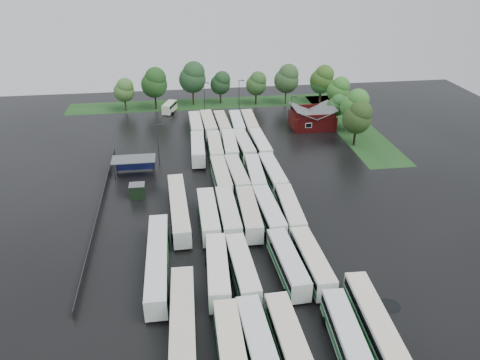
{
  "coord_description": "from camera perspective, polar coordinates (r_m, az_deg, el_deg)",
  "views": [
    {
      "loc": [
        -8.22,
        -61.68,
        40.46
      ],
      "look_at": [
        2.0,
        12.0,
        2.5
      ],
      "focal_mm": 35.0,
      "sensor_mm": 36.0,
      "label": 1
    }
  ],
  "objects": [
    {
      "name": "tree_north_2",
      "position": [
        130.36,
        -5.77,
        12.38
      ],
      "size": [
        7.29,
        7.29,
        12.08
      ],
      "color": "#372415",
      "rests_on": "ground"
    },
    {
      "name": "bus_r0c1",
      "position": [
        52.89,
        2.29,
        -19.65
      ],
      "size": [
        3.35,
        13.12,
        3.62
      ],
      "rotation": [
        0.0,
        0.0,
        0.05
      ],
      "color": "silver",
      "rests_on": "ground"
    },
    {
      "name": "grass_strip_east",
      "position": [
        119.73,
        13.35,
        6.54
      ],
      "size": [
        10.0,
        50.0,
        0.01
      ],
      "primitive_type": "cube",
      "color": "#194016",
      "rests_on": "ground"
    },
    {
      "name": "ground",
      "position": [
        74.22,
        -0.26,
        -6.0
      ],
      "size": [
        160.0,
        160.0,
        0.0
      ],
      "primitive_type": "plane",
      "color": "black",
      "rests_on": "ground"
    },
    {
      "name": "bus_r3c2",
      "position": [
        86.35,
        -0.39,
        0.56
      ],
      "size": [
        3.36,
        12.94,
        3.57
      ],
      "rotation": [
        0.0,
        0.0,
        0.05
      ],
      "color": "silver",
      "rests_on": "ground"
    },
    {
      "name": "tree_north_5",
      "position": [
        131.24,
        5.76,
        12.22
      ],
      "size": [
        6.75,
        6.75,
        11.18
      ],
      "color": "#3C2B1A",
      "rests_on": "ground"
    },
    {
      "name": "bus_r4c3",
      "position": [
        99.05,
        0.46,
        4.18
      ],
      "size": [
        3.39,
        13.09,
        3.61
      ],
      "rotation": [
        0.0,
        0.0,
        0.05
      ],
      "color": "silver",
      "rests_on": "ground"
    },
    {
      "name": "bus_r1c0",
      "position": [
        62.55,
        -2.75,
        -10.95
      ],
      "size": [
        3.38,
        13.16,
        3.63
      ],
      "rotation": [
        0.0,
        0.0,
        -0.05
      ],
      "color": "silver",
      "rests_on": "ground"
    },
    {
      "name": "tree_east_4",
      "position": [
        133.75,
        10.03,
        12.09
      ],
      "size": [
        6.44,
        6.44,
        10.67
      ],
      "color": "#3C2D1A",
      "rests_on": "ground"
    },
    {
      "name": "artic_bus_west_a",
      "position": [
        54.52,
        -6.98,
        -18.04
      ],
      "size": [
        3.33,
        19.82,
        3.66
      ],
      "rotation": [
        0.0,
        0.0,
        -0.03
      ],
      "color": "silver",
      "rests_on": "ground"
    },
    {
      "name": "west_fence",
      "position": [
        81.48,
        -16.74,
        -3.52
      ],
      "size": [
        0.1,
        50.0,
        1.2
      ],
      "primitive_type": "cube",
      "color": "#2D2D30",
      "rests_on": "ground"
    },
    {
      "name": "tree_north_1",
      "position": [
        128.13,
        -10.37,
        11.63
      ],
      "size": [
        6.9,
        6.9,
        11.42
      ],
      "color": "black",
      "rests_on": "ground"
    },
    {
      "name": "bus_r5c1",
      "position": [
        111.11,
        -3.86,
        6.74
      ],
      "size": [
        3.29,
        13.29,
        3.67
      ],
      "rotation": [
        0.0,
        0.0,
        0.04
      ],
      "color": "silver",
      "rests_on": "ground"
    },
    {
      "name": "artic_bus_east",
      "position": [
        55.85,
        16.87,
        -18.0
      ],
      "size": [
        3.54,
        19.38,
        3.58
      ],
      "rotation": [
        0.0,
        0.0,
        -0.04
      ],
      "color": "silver",
      "rests_on": "ground"
    },
    {
      "name": "bus_r2c4",
      "position": [
        75.55,
        6.08,
        -3.74
      ],
      "size": [
        3.22,
        13.15,
        3.63
      ],
      "rotation": [
        0.0,
        0.0,
        -0.03
      ],
      "color": "silver",
      "rests_on": "ground"
    },
    {
      "name": "puddle_0",
      "position": [
        57.3,
        3.85,
        -17.95
      ],
      "size": [
        6.26,
        6.26,
        0.01
      ],
      "primitive_type": "cylinder",
      "color": "black",
      "rests_on": "ground"
    },
    {
      "name": "lamp_post_nw",
      "position": [
        93.68,
        -9.91,
        4.54
      ],
      "size": [
        1.39,
        0.27,
        9.02
      ],
      "color": "#2D2D30",
      "rests_on": "ground"
    },
    {
      "name": "bus_r1c4",
      "position": [
        64.78,
        8.74,
        -9.79
      ],
      "size": [
        3.14,
        12.97,
        3.59
      ],
      "rotation": [
        0.0,
        0.0,
        0.03
      ],
      "color": "silver",
      "rests_on": "ground"
    },
    {
      "name": "tree_east_2",
      "position": [
        117.96,
        11.74,
        8.94
      ],
      "size": [
        4.64,
        4.63,
        7.68
      ],
      "color": "black",
      "rests_on": "ground"
    },
    {
      "name": "tree_east_1",
      "position": [
        112.74,
        13.88,
        8.91
      ],
      "size": [
        6.44,
        6.44,
        10.67
      ],
      "color": "black",
      "rests_on": "ground"
    },
    {
      "name": "bus_r4c0",
      "position": [
        98.03,
        -5.15,
        3.81
      ],
      "size": [
        3.18,
        13.01,
        3.6
      ],
      "rotation": [
        0.0,
        0.0,
        -0.03
      ],
      "color": "silver",
      "rests_on": "ground"
    },
    {
      "name": "puddle_4",
      "position": [
        63.1,
        17.71,
        -14.42
      ],
      "size": [
        2.82,
        2.82,
        0.01
      ],
      "primitive_type": "cylinder",
      "color": "black",
      "rests_on": "ground"
    },
    {
      "name": "bus_r1c3",
      "position": [
        64.11,
        5.82,
        -10.04
      ],
      "size": [
        3.34,
        12.93,
        3.57
      ],
      "rotation": [
        0.0,
        0.0,
        0.05
      ],
      "color": "silver",
      "rests_on": "ground"
    },
    {
      "name": "wash_shed",
      "position": [
        92.14,
        -12.8,
        2.33
      ],
      "size": [
        8.2,
        4.2,
        3.58
      ],
      "color": "#2D2D30",
      "rests_on": "ground"
    },
    {
      "name": "puddle_3",
      "position": [
        75.92,
        5.5,
        -5.3
      ],
      "size": [
        3.03,
        3.03,
        0.01
      ],
      "primitive_type": "cylinder",
      "color": "black",
      "rests_on": "ground"
    },
    {
      "name": "lamp_post_back_w",
      "position": [
        121.08,
        -4.31,
        10.05
      ],
      "size": [
        1.39,
        0.27,
        9.03
      ],
      "color": "#2D2D30",
      "rests_on": "ground"
    },
    {
      "name": "artic_bus_west_c",
      "position": [
        64.95,
        -10.02,
        -9.75
      ],
      "size": [
        2.86,
        19.5,
        3.62
      ],
      "rotation": [
        0.0,
        0.0,
        -0.0
      ],
      "color": "silver",
      "rests_on": "ground"
    },
    {
      "name": "puddle_1",
      "position": [
        59.19,
        12.47,
        -16.89
      ],
      "size": [
        4.49,
        4.49,
        0.01
      ],
      "primitive_type": "cylinder",
      "color": "black",
      "rests_on": "ground"
    },
    {
      "name": "minibus",
      "position": [
        126.58,
        -8.61,
        8.79
      ],
      "size": [
        4.06,
        6.41,
        2.63
      ],
      "rotation": [
        0.0,
        0.0,
        -0.34
      ],
      "color": "silver",
      "rests_on": "ground"
    },
    {
      "name": "bus_r4c1",
      "position": [
        98.05,
        -3.07,
        3.89
      ],
      "size": [
        2.98,
        12.99,
        3.6
      ],
      "rotation": [
        0.0,
        0.0,
        -0.02
      ],
      "color": "silver",
      "rests_on": "ground"
    },
    {
      "name": "brick_building",
      "position": [
        115.91,
        8.79,
        7.27
      ],
      "size": [
        10.07,
        8.6,
        5.39
      ],
      "color": "#650E0F",
      "rests_on": "ground"
    },
    {
      "name": "lamp_post_ne",
      "position": [
        110.02,
        6.25,
        8.21
      ],
      "size": [
        1.39,
        0.27,
        9.03
      ],
      "color": "#2D2D30",
      "rests_on": "ground"
    },
    {
      "name": "bus_r2c0",
      "position": [
        73.99,
        -3.89,
        -4.34
      ],
      "size": [
        2.86,
        13.15,
        3.66
      ],
      "rotation": [
        0.0,
        0.0,
        0.0
      ],
      "color": "silver",
      "rests_on": "ground"
    },
    {
      "name": "tree_north_3",
      "position": [
        131.45,
        -2.34,
        11.76
      ],
      "size": [
        5.52,
        5.52,
        9.14
      ],
      "color": "#35251A",
      "rests_on": "ground"
    },
    {
      "name": "bus_r5c3",
      "position": [
        111.37,
        -0.39,
        6.8
      ],
      "size": [
        2.96,
        12.68,
        3.51
      ],
      "rotation": [
        0.0,
        0.0,
        -0.02
      ],
      "color": "silver",
      "rests_on": "ground"
    },
    {
      "name": "utility_hut",
      "position": [
        84.34,
        -12.4,
        -1.3
      ],
      "size": [
        2.7,
        2.2,
        2.62
      ],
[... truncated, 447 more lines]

